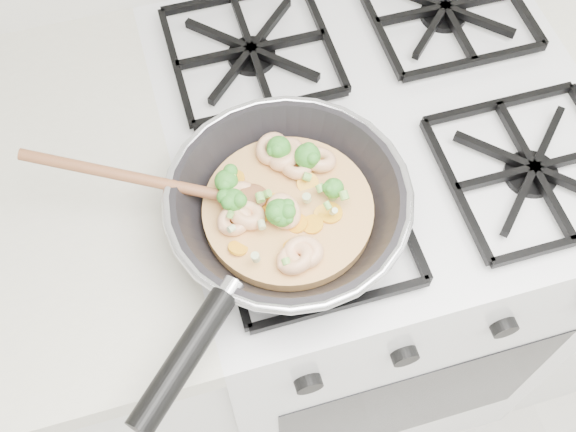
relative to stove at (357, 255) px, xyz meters
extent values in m
cube|color=white|center=(0.00, 0.00, -0.01)|extent=(0.60, 0.60, 0.90)
cube|color=black|center=(0.00, -0.30, -0.01)|extent=(0.48, 0.00, 0.40)
cube|color=black|center=(0.00, 0.00, 0.45)|extent=(0.56, 0.56, 0.02)
torus|color=#B8B8BF|center=(-0.18, -0.14, 0.52)|extent=(0.30, 0.30, 0.01)
cylinder|color=black|center=(-0.34, -0.29, 0.52)|extent=(0.14, 0.14, 0.03)
cylinder|color=tan|center=(-0.18, -0.14, 0.48)|extent=(0.21, 0.21, 0.02)
ellipsoid|color=brown|center=(-0.22, -0.12, 0.50)|extent=(0.06, 0.06, 0.02)
cylinder|color=brown|center=(-0.35, -0.06, 0.53)|extent=(0.24, 0.11, 0.07)
torus|color=#E8B889|center=(-0.23, -0.14, 0.50)|extent=(0.06, 0.07, 0.03)
torus|color=#E8B889|center=(-0.19, -0.15, 0.50)|extent=(0.06, 0.06, 0.03)
torus|color=#E8B889|center=(-0.24, -0.14, 0.50)|extent=(0.05, 0.06, 0.03)
torus|color=#E8B889|center=(-0.12, -0.09, 0.50)|extent=(0.06, 0.06, 0.03)
torus|color=#E8B889|center=(-0.18, -0.20, 0.50)|extent=(0.06, 0.06, 0.02)
torus|color=#E8B889|center=(-0.23, -0.11, 0.50)|extent=(0.07, 0.07, 0.03)
torus|color=#E8B889|center=(-0.16, -0.07, 0.50)|extent=(0.07, 0.07, 0.03)
torus|color=#E8B889|center=(-0.16, -0.07, 0.50)|extent=(0.07, 0.07, 0.03)
torus|color=#E8B889|center=(-0.15, -0.09, 0.50)|extent=(0.06, 0.06, 0.02)
torus|color=#E8B889|center=(-0.18, -0.06, 0.50)|extent=(0.07, 0.07, 0.02)
torus|color=#E8B889|center=(-0.19, -0.21, 0.50)|extent=(0.06, 0.06, 0.03)
ellipsoid|color=green|center=(-0.19, -0.15, 0.51)|extent=(0.04, 0.04, 0.03)
ellipsoid|color=green|center=(-0.24, -0.09, 0.51)|extent=(0.04, 0.04, 0.03)
ellipsoid|color=green|center=(-0.24, -0.12, 0.51)|extent=(0.04, 0.04, 0.03)
ellipsoid|color=green|center=(-0.12, -0.14, 0.51)|extent=(0.03, 0.03, 0.02)
ellipsoid|color=green|center=(-0.17, -0.06, 0.51)|extent=(0.04, 0.04, 0.03)
ellipsoid|color=green|center=(-0.19, -0.16, 0.51)|extent=(0.03, 0.03, 0.03)
ellipsoid|color=green|center=(-0.14, -0.09, 0.51)|extent=(0.04, 0.04, 0.03)
cylinder|color=#F6A71F|center=(-0.24, -0.08, 0.49)|extent=(0.03, 0.03, 0.00)
cylinder|color=#F6A71F|center=(-0.13, -0.16, 0.49)|extent=(0.04, 0.04, 0.00)
cylinder|color=#F6A71F|center=(-0.20, -0.13, 0.49)|extent=(0.04, 0.04, 0.01)
cylinder|color=#F6A71F|center=(-0.17, -0.16, 0.49)|extent=(0.03, 0.03, 0.01)
cylinder|color=#F6A71F|center=(-0.23, -0.08, 0.49)|extent=(0.03, 0.03, 0.00)
cylinder|color=#F6A71F|center=(-0.25, -0.17, 0.49)|extent=(0.03, 0.03, 0.01)
cylinder|color=#F6A71F|center=(-0.16, -0.17, 0.49)|extent=(0.04, 0.04, 0.01)
cylinder|color=#F6A71F|center=(-0.15, -0.11, 0.49)|extent=(0.04, 0.04, 0.01)
cylinder|color=#F6A71F|center=(-0.14, -0.16, 0.49)|extent=(0.03, 0.03, 0.01)
cylinder|color=#F6A71F|center=(-0.12, -0.08, 0.49)|extent=(0.03, 0.03, 0.01)
cylinder|color=#F6A71F|center=(-0.19, -0.19, 0.49)|extent=(0.03, 0.03, 0.01)
cylinder|color=#F6A71F|center=(-0.21, -0.14, 0.49)|extent=(0.03, 0.03, 0.01)
cylinder|color=#BCCD91|center=(-0.13, -0.17, 0.51)|extent=(0.01, 0.01, 0.01)
cylinder|color=#76B749|center=(-0.15, -0.11, 0.51)|extent=(0.01, 0.01, 0.01)
cylinder|color=#BCCD91|center=(-0.23, -0.20, 0.51)|extent=(0.01, 0.01, 0.01)
cylinder|color=#76B749|center=(-0.11, -0.15, 0.52)|extent=(0.01, 0.01, 0.01)
cylinder|color=#BCCD91|center=(-0.16, -0.14, 0.51)|extent=(0.01, 0.01, 0.01)
cylinder|color=#76B749|center=(-0.20, -0.21, 0.51)|extent=(0.01, 0.01, 0.01)
cylinder|color=#76B749|center=(-0.14, -0.13, 0.51)|extent=(0.01, 0.01, 0.01)
cylinder|color=#BCCD91|center=(-0.25, -0.16, 0.52)|extent=(0.01, 0.01, 0.01)
cylinder|color=#76B749|center=(-0.25, -0.12, 0.51)|extent=(0.01, 0.01, 0.01)
cylinder|color=#76B749|center=(-0.19, -0.16, 0.52)|extent=(0.01, 0.01, 0.01)
cylinder|color=#76B749|center=(-0.23, -0.09, 0.52)|extent=(0.01, 0.01, 0.01)
cylinder|color=#BCCD91|center=(-0.19, -0.14, 0.52)|extent=(0.01, 0.01, 0.01)
cylinder|color=#76B749|center=(-0.21, -0.13, 0.52)|extent=(0.01, 0.01, 0.01)
cylinder|color=#76B749|center=(-0.14, -0.16, 0.52)|extent=(0.01, 0.01, 0.01)
cylinder|color=#BCCD91|center=(-0.18, -0.15, 0.51)|extent=(0.01, 0.01, 0.01)
cylinder|color=#BCCD91|center=(-0.22, -0.16, 0.51)|extent=(0.01, 0.01, 0.01)
cylinder|color=#76B749|center=(-0.14, -0.09, 0.52)|extent=(0.01, 0.01, 0.01)
cylinder|color=#76B749|center=(-0.20, -0.12, 0.51)|extent=(0.01, 0.01, 0.01)
cylinder|color=#76B749|center=(-0.25, -0.14, 0.52)|extent=(0.01, 0.01, 0.01)
camera|label=1|loc=(-0.30, -0.54, 1.22)|focal=43.77mm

